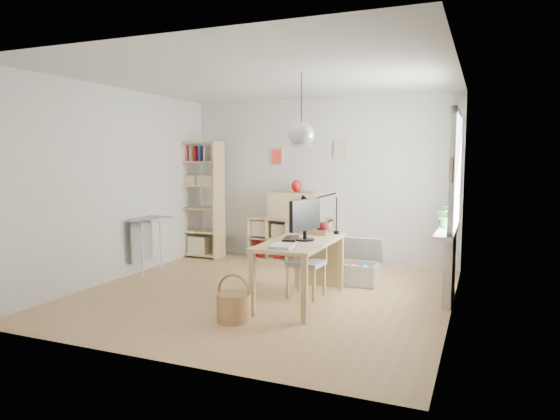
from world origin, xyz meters
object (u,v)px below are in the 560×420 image
at_px(monitor, 305,218).
at_px(drawer_chest, 293,205).
at_px(chair, 308,259).
at_px(storage_chest, 357,269).
at_px(cube_shelf, 289,243).
at_px(desk, 301,248).
at_px(tall_bookshelf, 199,195).

relative_size(monitor, drawer_chest, 0.72).
distance_m(chair, monitor, 0.63).
relative_size(chair, drawer_chest, 1.07).
bearing_deg(storage_chest, cube_shelf, 143.41).
bearing_deg(desk, drawer_chest, 113.27).
height_order(cube_shelf, storage_chest, cube_shelf).
distance_m(desk, cube_shelf, 2.48).
bearing_deg(drawer_chest, storage_chest, -43.57).
xyz_separation_m(monitor, drawer_chest, (-0.99, 2.18, -0.08)).
bearing_deg(cube_shelf, drawer_chest, -27.09).
xyz_separation_m(chair, storage_chest, (0.43, 0.84, -0.27)).
bearing_deg(storage_chest, tall_bookshelf, 165.44).
xyz_separation_m(cube_shelf, monitor, (1.07, -2.22, 0.72)).
bearing_deg(storage_chest, chair, -116.44).
bearing_deg(chair, monitor, -74.49).
relative_size(chair, storage_chest, 1.26).
relative_size(tall_bookshelf, storage_chest, 3.07).
distance_m(tall_bookshelf, storage_chest, 3.23).
relative_size(storage_chest, drawer_chest, 0.85).
distance_m(cube_shelf, tall_bookshelf, 1.77).
relative_size(cube_shelf, drawer_chest, 1.83).
height_order(storage_chest, monitor, monitor).
bearing_deg(cube_shelf, storage_chest, -37.03).
bearing_deg(chair, drawer_chest, 119.62).
bearing_deg(chair, desk, -84.50).
bearing_deg(monitor, storage_chest, 88.00).
xyz_separation_m(chair, monitor, (0.06, -0.29, 0.56)).
height_order(cube_shelf, drawer_chest, drawer_chest).
bearing_deg(monitor, drawer_chest, 130.41).
relative_size(cube_shelf, monitor, 2.55).
height_order(desk, cube_shelf, desk).
xyz_separation_m(storage_chest, drawer_chest, (-1.36, 1.04, 0.74)).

